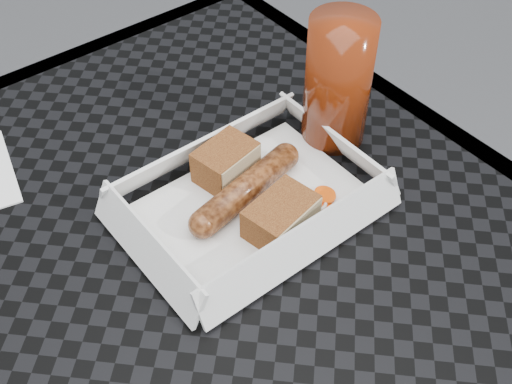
# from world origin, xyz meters

# --- Properties ---
(patio_table) EXTENTS (0.80, 0.80, 0.74)m
(patio_table) POSITION_xyz_m (0.00, 0.00, 0.67)
(patio_table) COLOR black
(patio_table) RESTS_ON ground
(food_tray) EXTENTS (0.22, 0.15, 0.00)m
(food_tray) POSITION_xyz_m (0.14, 0.03, 0.75)
(food_tray) COLOR white
(food_tray) RESTS_ON patio_table
(bratwurst) EXTENTS (0.15, 0.05, 0.03)m
(bratwurst) POSITION_xyz_m (0.14, 0.04, 0.76)
(bratwurst) COLOR brown
(bratwurst) RESTS_ON food_tray
(bread_near) EXTENTS (0.07, 0.05, 0.04)m
(bread_near) POSITION_xyz_m (0.14, 0.08, 0.77)
(bread_near) COLOR brown
(bread_near) RESTS_ON food_tray
(bread_far) EXTENTS (0.07, 0.06, 0.03)m
(bread_far) POSITION_xyz_m (0.14, -0.01, 0.77)
(bread_far) COLOR brown
(bread_far) RESTS_ON food_tray
(veg_garnish) EXTENTS (0.03, 0.03, 0.00)m
(veg_garnish) POSITION_xyz_m (0.19, -0.01, 0.75)
(veg_garnish) COLOR #EC4F0A
(veg_garnish) RESTS_ON food_tray
(drink_glass) EXTENTS (0.07, 0.07, 0.15)m
(drink_glass) POSITION_xyz_m (0.28, 0.06, 0.82)
(drink_glass) COLOR #611D08
(drink_glass) RESTS_ON patio_table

